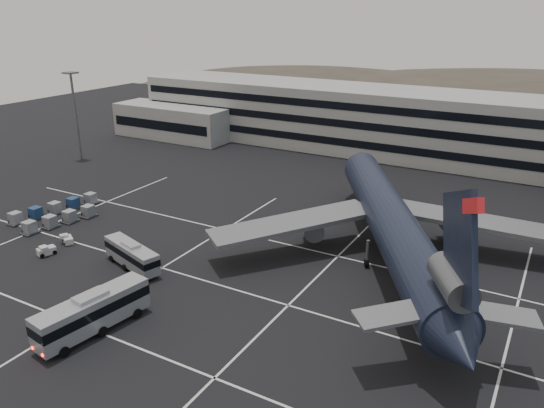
{
  "coord_description": "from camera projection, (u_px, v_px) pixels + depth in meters",
  "views": [
    {
      "loc": [
        35.42,
        -41.01,
        30.97
      ],
      "look_at": [
        1.33,
        19.22,
        5.0
      ],
      "focal_mm": 35.0,
      "sensor_mm": 36.0,
      "label": 1
    }
  ],
  "objects": [
    {
      "name": "tug_a",
      "position": [
        46.0,
        251.0,
        69.95
      ],
      "size": [
        1.99,
        2.53,
        1.43
      ],
      "rotation": [
        0.0,
        0.0,
        -0.33
      ],
      "color": "#B8B8B3",
      "rests_on": "ground"
    },
    {
      "name": "lane_markings",
      "position": [
        190.0,
        293.0,
        60.78
      ],
      "size": [
        90.0,
        55.62,
        0.01
      ],
      "color": "silver",
      "rests_on": "ground"
    },
    {
      "name": "terminal",
      "position": [
        370.0,
        121.0,
        117.53
      ],
      "size": [
        125.0,
        26.0,
        24.0
      ],
      "color": "gray",
      "rests_on": "ground"
    },
    {
      "name": "tug_b",
      "position": [
        68.0,
        240.0,
        73.32
      ],
      "size": [
        2.4,
        2.1,
        1.33
      ],
      "rotation": [
        0.0,
        0.0,
        1.06
      ],
      "color": "#B8B8B3",
      "rests_on": "ground"
    },
    {
      "name": "uld_cluster",
      "position": [
        57.0,
        213.0,
        81.86
      ],
      "size": [
        9.69,
        15.71,
        1.87
      ],
      "rotation": [
        0.0,
        0.0,
        -0.26
      ],
      "color": "#2D2D30",
      "rests_on": "ground"
    },
    {
      "name": "bus_near",
      "position": [
        93.0,
        311.0,
        52.92
      ],
      "size": [
        4.67,
        12.44,
        4.29
      ],
      "rotation": [
        0.0,
        0.0,
        -0.16
      ],
      "color": "#A0A2A8",
      "rests_on": "ground"
    },
    {
      "name": "bus_far",
      "position": [
        132.0,
        254.0,
        66.05
      ],
      "size": [
        10.01,
        5.02,
        3.45
      ],
      "rotation": [
        0.0,
        0.0,
        1.27
      ],
      "color": "#A0A2A8",
      "rests_on": "ground"
    },
    {
      "name": "ground",
      "position": [
        179.0,
        294.0,
        60.63
      ],
      "size": [
        260.0,
        260.0,
        0.0
      ],
      "primitive_type": "plane",
      "color": "black",
      "rests_on": "ground"
    },
    {
      "name": "trijet_main",
      "position": [
        392.0,
        224.0,
        66.48
      ],
      "size": [
        41.98,
        52.57,
        18.08
      ],
      "rotation": [
        0.0,
        0.0,
        0.52
      ],
      "color": "black",
      "rests_on": "ground"
    },
    {
      "name": "lightpole_left",
      "position": [
        74.0,
        104.0,
        110.36
      ],
      "size": [
        2.4,
        2.4,
        18.28
      ],
      "color": "slate",
      "rests_on": "ground"
    },
    {
      "name": "hills",
      "position": [
        513.0,
        130.0,
        195.1
      ],
      "size": [
        352.0,
        180.0,
        44.0
      ],
      "color": "#38332B",
      "rests_on": "ground"
    }
  ]
}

